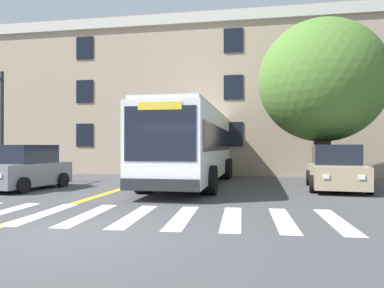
# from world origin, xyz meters

# --- Properties ---
(ground_plane) EXTENTS (120.00, 120.00, 0.00)m
(ground_plane) POSITION_xyz_m (0.00, 0.00, 0.00)
(ground_plane) COLOR #424244
(crosswalk) EXTENTS (11.23, 3.63, 0.01)m
(crosswalk) POSITION_xyz_m (-0.04, 2.09, 0.00)
(crosswalk) COLOR white
(crosswalk) RESTS_ON ground
(lane_line_yellow_inner) EXTENTS (0.12, 36.00, 0.01)m
(lane_line_yellow_inner) POSITION_xyz_m (-1.98, 16.09, 0.00)
(lane_line_yellow_inner) COLOR gold
(lane_line_yellow_inner) RESTS_ON ground
(lane_line_yellow_outer) EXTENTS (0.12, 36.00, 0.01)m
(lane_line_yellow_outer) POSITION_xyz_m (-1.82, 16.09, 0.00)
(lane_line_yellow_outer) COLOR gold
(lane_line_yellow_outer) RESTS_ON ground
(city_bus) EXTENTS (2.94, 11.87, 3.30)m
(city_bus) POSITION_xyz_m (0.60, 10.09, 1.78)
(city_bus) COLOR white
(city_bus) RESTS_ON ground
(car_grey_near_lane) EXTENTS (2.28, 3.84, 1.76)m
(car_grey_near_lane) POSITION_xyz_m (-5.55, 6.76, 0.81)
(car_grey_near_lane) COLOR slate
(car_grey_near_lane) RESTS_ON ground
(car_tan_far_lane) EXTENTS (2.39, 4.66, 1.77)m
(car_tan_far_lane) POSITION_xyz_m (6.53, 9.00, 0.80)
(car_tan_far_lane) COLOR tan
(car_tan_far_lane) RESTS_ON ground
(car_black_behind_bus) EXTENTS (2.15, 3.90, 1.87)m
(car_black_behind_bus) POSITION_xyz_m (1.00, 18.38, 0.86)
(car_black_behind_bus) COLOR black
(car_black_behind_bus) RESTS_ON ground
(street_tree_curbside_large) EXTENTS (6.96, 6.98, 7.21)m
(street_tree_curbside_large) POSITION_xyz_m (6.23, 10.34, 4.53)
(street_tree_curbside_large) COLOR brown
(street_tree_curbside_large) RESTS_ON ground
(building_facade) EXTENTS (34.30, 6.88, 9.61)m
(building_facade) POSITION_xyz_m (-2.51, 18.21, 4.81)
(building_facade) COLOR tan
(building_facade) RESTS_ON ground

